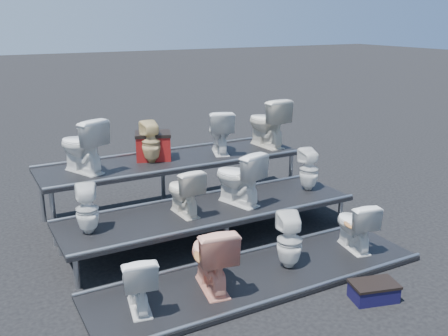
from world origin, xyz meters
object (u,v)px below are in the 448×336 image
toilet_6 (238,177)px  toilet_9 (151,142)px  toilet_3 (355,225)px  toilet_2 (289,240)px  toilet_11 (267,122)px  toilet_5 (184,191)px  toilet_7 (309,170)px  toilet_8 (82,145)px  toilet_4 (87,209)px  red_crate (153,147)px  step_stool (374,292)px  toilet_1 (211,256)px  toilet_10 (220,131)px  toilet_0 (138,281)px

toilet_6 → toilet_9: toilet_9 is taller
toilet_3 → toilet_9: 3.29m
toilet_2 → toilet_11: bearing=-97.7°
toilet_5 → toilet_7: 2.11m
toilet_8 → toilet_4: bearing=53.8°
toilet_3 → toilet_8: toilet_8 is taller
toilet_4 → toilet_8: size_ratio=0.78×
toilet_8 → toilet_2: bearing=101.4°
toilet_7 → red_crate: size_ratio=1.22×
red_crate → toilet_4: bearing=-114.5°
toilet_3 → toilet_5: toilet_5 is taller
toilet_5 → toilet_11: bearing=-152.5°
toilet_4 → toilet_11: toilet_11 is taller
toilet_6 → step_stool: 2.47m
toilet_3 → toilet_9: toilet_9 is taller
toilet_3 → toilet_11: bearing=-85.6°
toilet_7 → toilet_1: bearing=36.2°
toilet_2 → step_stool: (0.44, -1.00, -0.32)m
toilet_5 → toilet_11: size_ratio=0.77×
red_crate → toilet_11: bearing=15.1°
toilet_6 → step_stool: bearing=84.0°
toilet_7 → toilet_9: bearing=-24.7°
toilet_9 → toilet_10: 1.21m
toilet_6 → red_crate: (-0.72, 1.47, 0.20)m
toilet_2 → red_crate: size_ratio=1.31×
toilet_0 → toilet_7: size_ratio=1.00×
toilet_6 → toilet_10: (0.40, 1.30, 0.37)m
toilet_3 → toilet_4: size_ratio=1.09×
toilet_7 → red_crate: bearing=-29.2°
toilet_4 → toilet_10: size_ratio=0.86×
toilet_3 → toilet_5: size_ratio=1.03×
toilet_10 → step_stool: (0.03, -3.60, -1.13)m
toilet_9 → toilet_11: size_ratio=0.76×
toilet_9 → red_crate: 0.23m
toilet_3 → toilet_5: bearing=-23.9°
toilet_7 → toilet_6: bearing=7.3°
toilet_4 → toilet_6: 2.15m
toilet_10 → red_crate: 1.14m
toilet_4 → toilet_5: bearing=-167.5°
toilet_0 → toilet_6: size_ratio=0.82×
toilet_0 → toilet_9: (1.16, 2.60, 0.80)m
toilet_5 → step_stool: 2.72m
toilet_2 → toilet_10: toilet_10 is taller
toilet_4 → toilet_9: (1.34, 1.30, 0.41)m
toilet_6 → red_crate: toilet_6 is taller
toilet_2 → toilet_10: size_ratio=0.96×
toilet_9 → step_stool: 3.97m
toilet_2 → toilet_8: (-1.86, 2.60, 0.85)m
toilet_0 → toilet_10: bearing=-121.9°
toilet_9 → step_stool: (1.24, -3.60, -1.10)m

